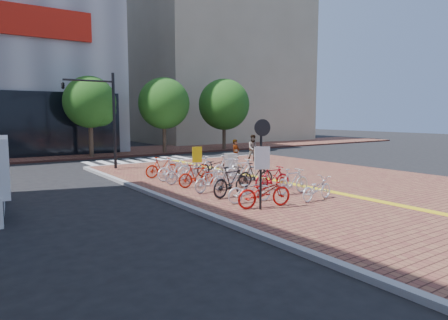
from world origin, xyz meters
TOP-DOWN VIEW (x-y plane):
  - ground at (0.00, 0.00)m, footprint 120.00×120.00m
  - sidewalk at (3.00, -5.00)m, footprint 14.00×34.00m
  - tactile_strip at (2.00, -5.00)m, footprint 0.40×34.00m
  - kerb_west at (-4.00, -5.00)m, footprint 0.25×34.00m
  - kerb_north at (3.00, 12.00)m, footprint 14.00×0.25m
  - far_sidewalk at (0.00, 21.00)m, footprint 70.00×8.00m
  - building_beige at (18.00, 32.00)m, footprint 20.00×18.00m
  - crosswalk at (0.50, 14.00)m, footprint 7.50×4.00m
  - street_trees at (5.04, 17.45)m, footprint 16.20×4.60m
  - bike_0 at (-2.03, -2.35)m, footprint 2.09×1.03m
  - bike_1 at (-1.97, -1.48)m, footprint 1.82×0.84m
  - bike_2 at (-1.88, -0.25)m, footprint 2.02×0.93m
  - bike_3 at (-2.09, 0.95)m, footprint 1.64×0.69m
  - bike_4 at (-1.98, 2.23)m, footprint 1.71×0.63m
  - bike_5 at (-2.11, 3.36)m, footprint 1.70×0.58m
  - bike_6 at (-2.00, 4.27)m, footprint 1.76×0.53m
  - bike_7 at (-2.02, 5.52)m, footprint 1.75×0.59m
  - bike_8 at (0.27, -2.58)m, footprint 1.73×0.79m
  - bike_9 at (0.36, -1.22)m, footprint 1.71×0.49m
  - bike_10 at (0.31, -0.11)m, footprint 1.74×0.67m
  - bike_11 at (0.27, 0.94)m, footprint 1.79×0.72m
  - bike_12 at (0.36, 2.12)m, footprint 1.86×0.53m
  - bike_13 at (0.46, 3.31)m, footprint 2.01×0.81m
  - bike_14 at (0.40, 4.34)m, footprint 2.10×1.03m
  - bike_15 at (0.40, 5.72)m, footprint 1.64×0.72m
  - pedestrian_a at (3.60, 6.97)m, footprint 0.70×0.57m
  - pedestrian_b at (6.03, 8.27)m, footprint 1.08×0.99m
  - utility_box at (0.82, 3.57)m, footprint 0.62×0.50m
  - yellow_sign at (-1.40, 3.16)m, footprint 0.44×0.17m
  - notice_sign at (-2.34, -2.55)m, footprint 0.54×0.20m
  - traffic_light_pole at (-4.01, 10.20)m, footprint 2.95×1.14m

SIDE VIEW (x-z plane):
  - ground at x=0.00m, z-range 0.00..0.00m
  - crosswalk at x=0.50m, z-range 0.00..0.01m
  - sidewalk at x=3.00m, z-range 0.00..0.15m
  - far_sidewalk at x=0.00m, z-range 0.00..0.15m
  - kerb_west at x=-4.00m, z-range 0.00..0.15m
  - kerb_north at x=3.00m, z-range 0.00..0.15m
  - tactile_strip at x=2.00m, z-range 0.15..0.16m
  - bike_8 at x=0.27m, z-range 0.15..1.03m
  - bike_1 at x=-1.97m, z-range 0.15..1.07m
  - bike_15 at x=0.40m, z-range 0.15..1.10m
  - bike_3 at x=-2.09m, z-range 0.15..1.11m
  - bike_4 at x=-1.98m, z-range 0.15..1.15m
  - bike_5 at x=-2.11m, z-range 0.15..1.15m
  - bike_10 at x=0.31m, z-range 0.15..1.17m
  - bike_9 at x=0.36m, z-range 0.15..1.17m
  - bike_7 at x=-2.02m, z-range 0.15..1.19m
  - bike_0 at x=-2.03m, z-range 0.15..1.20m
  - bike_11 at x=0.27m, z-range 0.15..1.20m
  - bike_6 at x=-2.00m, z-range 0.15..1.20m
  - bike_14 at x=0.40m, z-range 0.15..1.21m
  - bike_12 at x=0.36m, z-range 0.15..1.27m
  - bike_2 at x=-1.88m, z-range 0.15..1.32m
  - bike_13 at x=0.46m, z-range 0.15..1.32m
  - utility_box at x=0.82m, z-range 0.15..1.35m
  - pedestrian_a at x=3.60m, z-range 0.15..1.79m
  - pedestrian_b at x=6.03m, z-range 0.15..1.93m
  - yellow_sign at x=-1.40m, z-range 0.47..2.13m
  - notice_sign at x=-2.34m, z-range 0.54..3.51m
  - traffic_light_pole at x=-4.01m, z-range 1.20..6.69m
  - street_trees at x=5.04m, z-range 0.92..7.27m
  - building_beige at x=18.00m, z-range 0.00..18.00m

